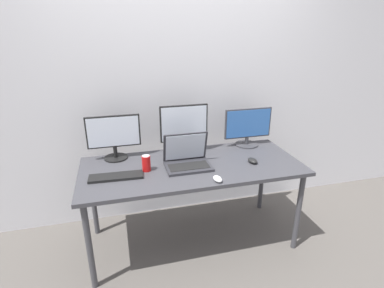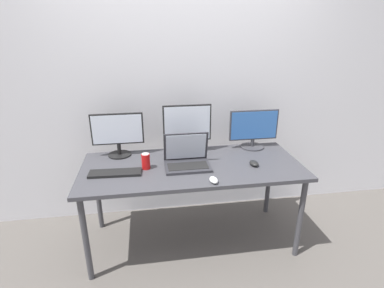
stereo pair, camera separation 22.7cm
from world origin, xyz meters
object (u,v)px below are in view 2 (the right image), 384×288
monitor_left (118,133)px  keyboard_main (115,173)px  monitor_center (187,127)px  laptop_silver (187,159)px  soda_can_near_keyboard (146,161)px  mouse_by_keyboard (214,180)px  monitor_right (254,129)px  work_desk (192,171)px  mouse_by_laptop (254,163)px

monitor_left → keyboard_main: size_ratio=1.11×
monitor_left → monitor_center: monitor_center is taller
laptop_silver → monitor_left: bearing=151.8°
monitor_center → soda_can_near_keyboard: (-0.37, -0.28, -0.17)m
keyboard_main → mouse_by_keyboard: (0.71, -0.24, 0.01)m
monitor_left → keyboard_main: 0.41m
monitor_right → mouse_by_keyboard: size_ratio=4.68×
keyboard_main → work_desk: bearing=9.9°
soda_can_near_keyboard → work_desk: bearing=1.9°
laptop_silver → keyboard_main: laptop_silver is taller
laptop_silver → soda_can_near_keyboard: bearing=-179.1°
monitor_right → mouse_by_keyboard: (-0.50, -0.60, -0.16)m
mouse_by_laptop → keyboard_main: bearing=173.2°
monitor_center → monitor_left: bearing=178.1°
mouse_by_keyboard → work_desk: bearing=103.2°
laptop_silver → mouse_by_keyboard: size_ratio=3.73×
monitor_right → soda_can_near_keyboard: bearing=-162.8°
work_desk → soda_can_near_keyboard: (-0.37, -0.01, 0.12)m
work_desk → monitor_right: size_ratio=3.94×
monitor_center → keyboard_main: size_ratio=1.09×
laptop_silver → soda_can_near_keyboard: 0.32m
monitor_left → laptop_silver: size_ratio=1.22×
monitor_left → monitor_right: (1.20, 0.00, -0.02)m
mouse_by_laptop → soda_can_near_keyboard: size_ratio=0.81×
monitor_center → laptop_silver: size_ratio=1.20×
keyboard_main → laptop_silver: bearing=9.7°
laptop_silver → keyboard_main: bearing=-173.0°
mouse_by_keyboard → soda_can_near_keyboard: (-0.47, 0.30, 0.04)m
work_desk → monitor_left: monitor_left is taller
mouse_by_keyboard → keyboard_main: bearing=155.6°
monitor_left → mouse_by_laptop: monitor_left is taller
work_desk → mouse_by_laptop: (0.49, -0.09, 0.08)m
monitor_left → soda_can_near_keyboard: 0.40m
mouse_by_keyboard → mouse_by_laptop: (0.38, 0.22, 0.00)m
monitor_left → monitor_center: (0.59, -0.02, 0.03)m
monitor_center → mouse_by_keyboard: monitor_center is taller
work_desk → monitor_left: size_ratio=4.06×
monitor_left → mouse_by_keyboard: monitor_left is taller
monitor_left → soda_can_near_keyboard: size_ratio=3.45×
work_desk → mouse_by_laptop: 0.50m
keyboard_main → mouse_by_laptop: 1.09m
work_desk → monitor_center: (0.00, 0.27, 0.29)m
laptop_silver → mouse_by_laptop: laptop_silver is taller
monitor_right → mouse_by_keyboard: monitor_right is taller
monitor_right → soda_can_near_keyboard: monitor_right is taller
laptop_silver → keyboard_main: (-0.56, -0.07, -0.05)m
work_desk → mouse_by_keyboard: mouse_by_keyboard is taller
monitor_center → keyboard_main: bearing=-150.3°
monitor_center → mouse_by_laptop: monitor_center is taller
monitor_left → monitor_center: 0.59m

